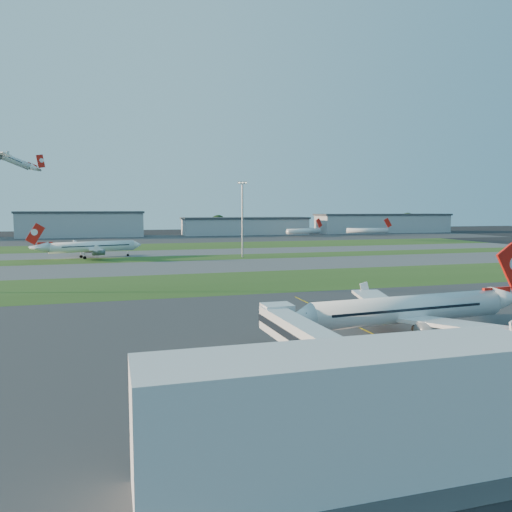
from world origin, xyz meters
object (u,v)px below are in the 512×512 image
object	(u,v)px
jet_bridge	(318,345)
light_mast_centre	(242,214)
airliner_taxiing	(91,247)
mini_jet_far	(367,230)
mini_jet_near	(304,231)
airliner_parked	(410,310)

from	to	relation	value
jet_bridge	light_mast_centre	bearing A→B (deg)	78.62
airliner_taxiing	jet_bridge	bearing A→B (deg)	83.71
jet_bridge	mini_jet_far	world-z (taller)	mini_jet_far
mini_jet_near	airliner_taxiing	bearing A→B (deg)	-159.83
airliner_taxiing	mini_jet_near	xyz separation A→B (m)	(118.48, 106.21, -0.52)
jet_bridge	mini_jet_far	size ratio (longest dim) A/B	0.95
mini_jet_near	light_mast_centre	world-z (taller)	light_mast_centre
jet_bridge	light_mast_centre	xyz separation A→B (m)	(24.81, 123.24, 10.81)
mini_jet_near	mini_jet_far	bearing A→B (deg)	-26.18
mini_jet_far	airliner_taxiing	bearing A→B (deg)	-134.09
airliner_parked	mini_jet_near	bearing A→B (deg)	67.26
airliner_taxiing	light_mast_centre	distance (m)	52.02
jet_bridge	airliner_parked	size ratio (longest dim) A/B	0.79
airliner_parked	jet_bridge	bearing A→B (deg)	-148.80
airliner_parked	airliner_taxiing	bearing A→B (deg)	105.16
mini_jet_near	light_mast_centre	distance (m)	136.45
airliner_taxiing	mini_jet_far	xyz separation A→B (m)	(159.49, 103.00, -0.52)
airliner_taxiing	light_mast_centre	size ratio (longest dim) A/B	1.31
airliner_taxiing	mini_jet_near	distance (m)	159.11
jet_bridge	mini_jet_near	bearing A→B (deg)	68.72
airliner_parked	mini_jet_near	world-z (taller)	airliner_parked
airliner_taxiing	mini_jet_far	distance (m)	189.86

